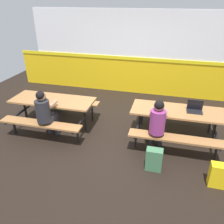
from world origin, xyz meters
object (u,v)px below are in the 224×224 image
object	(u,v)px
student_nearer	(45,111)
tote_bag_bright	(59,103)
picnic_table_left	(53,106)
laptop_dark	(195,109)
student_further	(158,122)
picnic_table_right	(177,117)
backpack_dark	(154,159)
satchel_spare	(218,175)

from	to	relation	value
student_nearer	tote_bag_bright	xyz separation A→B (m)	(-0.47, 1.48, -0.51)
picnic_table_left	laptop_dark	distance (m)	3.22
student_further	picnic_table_right	bearing A→B (deg)	55.97
picnic_table_right	picnic_table_left	bearing A→B (deg)	-176.79
picnic_table_right	student_nearer	xyz separation A→B (m)	(-2.75, -0.72, 0.13)
backpack_dark	satchel_spare	xyz separation A→B (m)	(1.09, -0.14, 0.00)
student_nearer	backpack_dark	size ratio (longest dim) A/B	2.74
picnic_table_right	laptop_dark	bearing A→B (deg)	6.90
student_nearer	tote_bag_bright	distance (m)	1.64
laptop_dark	satchel_spare	xyz separation A→B (m)	(0.40, -1.30, -0.57)
tote_bag_bright	satchel_spare	xyz separation A→B (m)	(3.96, -2.02, 0.02)
backpack_dark	picnic_table_left	bearing A→B (deg)	159.18
picnic_table_left	tote_bag_bright	world-z (taller)	picnic_table_left
backpack_dark	tote_bag_bright	world-z (taller)	backpack_dark
picnic_table_right	tote_bag_bright	size ratio (longest dim) A/B	4.57
student_nearer	student_further	world-z (taller)	same
student_nearer	backpack_dark	world-z (taller)	student_nearer
picnic_table_right	satchel_spare	distance (m)	1.50
picnic_table_left	backpack_dark	bearing A→B (deg)	-20.82
student_further	tote_bag_bright	bearing A→B (deg)	154.95
tote_bag_bright	picnic_table_left	bearing A→B (deg)	-69.30
satchel_spare	student_nearer	bearing A→B (deg)	171.18
picnic_table_left	student_nearer	size ratio (longest dim) A/B	1.63
laptop_dark	satchel_spare	world-z (taller)	laptop_dark
student_nearer	laptop_dark	bearing A→B (deg)	13.77
backpack_dark	student_nearer	bearing A→B (deg)	170.53
tote_bag_bright	satchel_spare	distance (m)	4.44
picnic_table_left	student_further	world-z (taller)	student_further
student_nearer	tote_bag_bright	size ratio (longest dim) A/B	2.81
picnic_table_left	student_nearer	world-z (taller)	student_nearer
laptop_dark	backpack_dark	distance (m)	1.46
student_nearer	student_further	size ratio (longest dim) A/B	1.00
student_nearer	picnic_table_right	bearing A→B (deg)	14.59
picnic_table_left	student_further	distance (m)	2.52
picnic_table_right	laptop_dark	xyz separation A→B (m)	(0.34, 0.04, 0.21)
backpack_dark	satchel_spare	bearing A→B (deg)	-7.40
picnic_table_left	student_further	bearing A→B (deg)	-9.13
student_further	satchel_spare	bearing A→B (deg)	-31.98
laptop_dark	picnic_table_right	bearing A→B (deg)	-173.10
picnic_table_left	picnic_table_right	distance (m)	2.87
picnic_table_right	student_further	world-z (taller)	student_further
backpack_dark	satchel_spare	size ratio (longest dim) A/B	1.00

